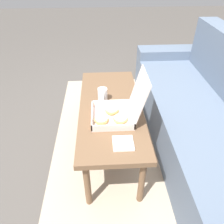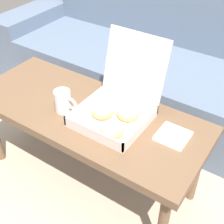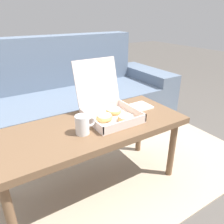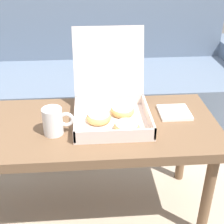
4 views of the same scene
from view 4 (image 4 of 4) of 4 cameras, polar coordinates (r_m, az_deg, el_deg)
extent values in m
plane|color=#514C47|center=(1.61, -5.57, -16.03)|extent=(12.00, 12.00, 0.00)
cube|color=tan|center=(1.83, -5.49, -9.27)|extent=(2.56, 1.73, 0.01)
cube|color=slate|center=(2.01, -5.67, 1.27)|extent=(1.96, 0.59, 0.41)
cube|color=slate|center=(2.28, -5.86, 11.27)|extent=(1.96, 0.20, 0.89)
cube|color=brown|center=(1.29, -6.56, -3.05)|extent=(1.16, 0.48, 0.04)
cylinder|color=brown|center=(1.37, 16.99, -14.62)|extent=(0.04, 0.04, 0.44)
cylinder|color=brown|center=(1.63, 12.81, -5.98)|extent=(0.04, 0.04, 0.44)
cube|color=silver|center=(1.28, 0.00, -1.80)|extent=(0.31, 0.30, 0.01)
cube|color=silver|center=(1.14, 0.55, -4.34)|extent=(0.31, 0.01, 0.05)
cube|color=silver|center=(1.39, -0.45, 2.20)|extent=(0.31, 0.01, 0.05)
cube|color=silver|center=(1.26, -6.73, -0.99)|extent=(0.01, 0.30, 0.05)
cube|color=silver|center=(1.28, 6.63, -0.49)|extent=(0.01, 0.30, 0.05)
cube|color=silver|center=(1.36, -0.60, 9.25)|extent=(0.31, 0.08, 0.29)
torus|color=tan|center=(1.32, 1.92, 0.25)|extent=(0.10, 0.10, 0.03)
cylinder|color=white|center=(1.32, 1.93, 0.59)|extent=(0.09, 0.09, 0.01)
torus|color=tan|center=(1.27, -2.44, -1.02)|extent=(0.10, 0.10, 0.03)
cylinder|color=white|center=(1.26, -2.45, -0.62)|extent=(0.09, 0.09, 0.02)
torus|color=tan|center=(1.21, 2.72, -2.78)|extent=(0.10, 0.10, 0.03)
cylinder|color=white|center=(1.20, 2.73, -2.39)|extent=(0.09, 0.09, 0.01)
cylinder|color=white|center=(1.21, -10.78, -1.67)|extent=(0.08, 0.08, 0.11)
torus|color=white|center=(1.20, -8.37, -1.37)|extent=(0.06, 0.01, 0.06)
cube|color=white|center=(1.37, 11.33, -0.08)|extent=(0.13, 0.13, 0.01)
camera|label=1|loc=(1.71, 56.82, 29.06)|focal=35.00mm
camera|label=2|loc=(0.75, 81.27, 25.96)|focal=50.00mm
camera|label=3|loc=(0.58, -86.33, -3.49)|focal=35.00mm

